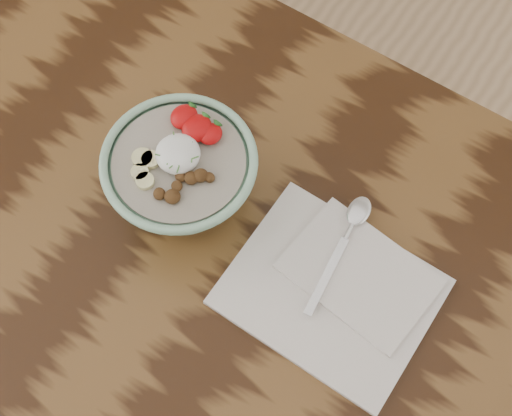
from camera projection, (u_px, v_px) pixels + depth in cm
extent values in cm
cube|color=black|center=(122.00, 232.00, 99.23)|extent=(160.00, 90.00, 4.00)
cylinder|color=#4C2D19|center=(1.00, 10.00, 162.73)|extent=(7.00, 7.00, 71.00)
cylinder|color=#8FC0A1|center=(186.00, 196.00, 98.59)|extent=(8.81, 8.81, 1.26)
torus|color=#8FC0A1|center=(179.00, 161.00, 89.25)|extent=(20.03, 20.03, 1.15)
cylinder|color=#A79C8A|center=(179.00, 163.00, 89.82)|extent=(16.99, 16.99, 1.05)
ellipsoid|color=white|center=(178.00, 154.00, 88.56)|extent=(5.68, 5.68, 3.12)
ellipsoid|color=#B70809|center=(210.00, 134.00, 90.07)|extent=(2.96, 3.26, 1.63)
cone|color=#286623|center=(216.00, 125.00, 90.26)|extent=(1.40, 1.03, 1.52)
ellipsoid|color=#B70809|center=(184.00, 117.00, 90.97)|extent=(3.43, 3.78, 1.89)
cone|color=#286623|center=(191.00, 107.00, 91.24)|extent=(1.40, 1.03, 1.52)
ellipsoid|color=#B70809|center=(197.00, 128.00, 90.17)|extent=(3.77, 4.15, 2.07)
cone|color=#286623|center=(205.00, 117.00, 90.48)|extent=(1.40, 1.03, 1.52)
cylinder|color=beige|center=(142.00, 158.00, 89.10)|extent=(2.68, 2.68, 0.70)
cylinder|color=beige|center=(151.00, 160.00, 89.00)|extent=(2.43, 2.43, 0.70)
cylinder|color=beige|center=(145.00, 181.00, 87.76)|extent=(2.30, 2.30, 0.70)
cylinder|color=beige|center=(140.00, 172.00, 88.25)|extent=(2.25, 2.25, 0.70)
ellipsoid|color=#503317|center=(209.00, 177.00, 87.83)|extent=(1.66, 1.51, 1.16)
ellipsoid|color=#503317|center=(177.00, 186.00, 87.36)|extent=(2.09, 2.09, 0.83)
ellipsoid|color=#503317|center=(159.00, 194.00, 86.82)|extent=(2.25, 2.24, 1.29)
ellipsoid|color=#503317|center=(197.00, 177.00, 87.82)|extent=(1.47, 1.66, 1.18)
ellipsoid|color=#503317|center=(172.00, 197.00, 86.53)|extent=(2.17, 2.15, 1.47)
ellipsoid|color=#503317|center=(201.00, 175.00, 87.75)|extent=(2.63, 2.66, 1.53)
ellipsoid|color=#503317|center=(180.00, 177.00, 87.85)|extent=(1.75, 1.61, 1.13)
ellipsoid|color=#503317|center=(191.00, 178.00, 87.69)|extent=(2.50, 2.46, 1.38)
cylinder|color=#4E8839|center=(175.00, 164.00, 86.95)|extent=(0.59, 1.82, 0.24)
cylinder|color=#4E8839|center=(160.00, 156.00, 87.41)|extent=(1.41, 0.52, 0.23)
cylinder|color=#4E8839|center=(186.00, 145.00, 88.06)|extent=(0.51, 1.32, 0.23)
cylinder|color=#4E8839|center=(170.00, 159.00, 87.25)|extent=(0.63, 1.82, 0.24)
cylinder|color=#4E8839|center=(192.00, 159.00, 87.24)|extent=(1.14, 1.51, 0.24)
cylinder|color=#4E8839|center=(177.00, 140.00, 88.36)|extent=(1.17, 0.63, 0.22)
cylinder|color=#4E8839|center=(168.00, 145.00, 88.03)|extent=(1.46, 0.24, 0.23)
cylinder|color=#4E8839|center=(187.00, 154.00, 87.52)|extent=(0.72, 1.77, 0.24)
cylinder|color=#4E8839|center=(174.00, 138.00, 88.47)|extent=(1.39, 1.45, 0.24)
cylinder|color=#4E8839|center=(175.00, 163.00, 87.00)|extent=(1.45, 0.23, 0.23)
cylinder|color=#4E8839|center=(179.00, 168.00, 86.73)|extent=(0.67, 1.44, 0.23)
cylinder|color=#4E8839|center=(188.00, 146.00, 88.01)|extent=(0.60, 1.51, 0.23)
cylinder|color=#4E8839|center=(167.00, 159.00, 87.23)|extent=(1.17, 0.48, 0.22)
cylinder|color=#4E8839|center=(192.00, 158.00, 87.30)|extent=(0.90, 1.22, 0.23)
cube|color=silver|center=(330.00, 292.00, 92.97)|extent=(26.04, 21.12, 0.99)
cube|color=silver|center=(360.00, 274.00, 93.17)|extent=(20.24, 14.99, 0.60)
cube|color=silver|center=(327.00, 276.00, 92.55)|extent=(2.37, 11.75, 0.36)
cylinder|color=silver|center=(350.00, 229.00, 95.12)|extent=(1.04, 3.11, 0.71)
ellipsoid|color=silver|center=(359.00, 211.00, 96.08)|extent=(3.60, 4.98, 0.97)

